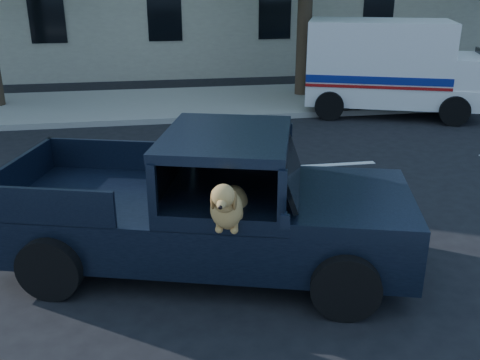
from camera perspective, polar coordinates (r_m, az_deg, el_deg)
The scene contains 5 objects.
ground at distance 7.35m, azimuth -11.09°, elevation -8.85°, with size 120.00×120.00×0.00m, color black.
far_sidewalk at distance 16.00m, azimuth -10.68°, elevation 7.87°, with size 60.00×4.00×0.15m, color gray.
lane_stripes at distance 10.57m, azimuth 0.03°, elevation 1.07°, with size 21.60×0.14×0.01m, color silver, non-canonical shape.
pickup_truck at distance 6.97m, azimuth -4.09°, elevation -4.50°, with size 5.43×3.35×1.82m.
mail_truck at distance 15.40m, azimuth 15.50°, elevation 10.86°, with size 5.01×3.57×2.50m.
Camera 1 is at (0.33, -6.40, 3.61)m, focal length 40.00 mm.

